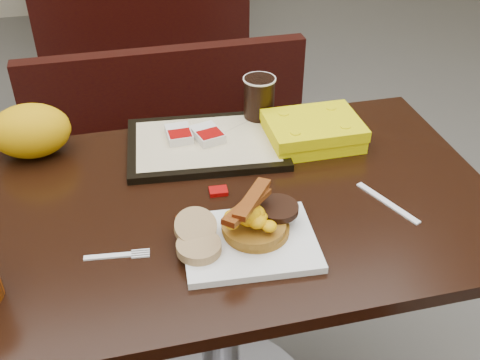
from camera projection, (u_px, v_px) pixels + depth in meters
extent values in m
cube|color=white|center=(250.00, 242.00, 1.10)|extent=(0.27, 0.21, 0.01)
cylinder|color=#8D6417|center=(256.00, 226.00, 1.11)|extent=(0.16, 0.16, 0.03)
cylinder|color=black|center=(278.00, 208.00, 1.12)|extent=(0.10, 0.10, 0.01)
ellipsoid|color=#E5BB04|center=(249.00, 217.00, 1.07)|extent=(0.10, 0.09, 0.05)
cylinder|color=#A28755|center=(199.00, 247.00, 1.06)|extent=(0.11, 0.11, 0.02)
cylinder|color=#A28755|center=(196.00, 227.00, 1.09)|extent=(0.09, 0.09, 0.05)
cube|color=white|center=(387.00, 203.00, 1.21)|extent=(0.08, 0.16, 0.00)
cube|color=#C14208|center=(189.00, 217.00, 1.17)|extent=(0.05, 0.05, 0.01)
cube|color=#8C0504|center=(218.00, 191.00, 1.24)|extent=(0.04, 0.03, 0.01)
cube|color=black|center=(206.00, 144.00, 1.39)|extent=(0.40, 0.30, 0.02)
cube|color=silver|center=(179.00, 134.00, 1.39)|extent=(0.06, 0.08, 0.02)
cube|color=silver|center=(207.00, 134.00, 1.39)|extent=(0.08, 0.10, 0.02)
cylinder|color=black|center=(259.00, 97.00, 1.45)|extent=(0.10, 0.10, 0.11)
cube|color=#E9DE03|center=(313.00, 131.00, 1.39)|extent=(0.22, 0.17, 0.06)
ellipsoid|color=#FC9908|center=(31.00, 131.00, 1.33)|extent=(0.21, 0.17, 0.13)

